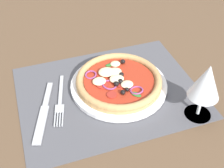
{
  "coord_description": "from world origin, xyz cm",
  "views": [
    {
      "loc": [
        17.34,
        53.48,
        52.66
      ],
      "look_at": [
        -0.92,
        0.0,
        2.61
      ],
      "focal_mm": 47.12,
      "sensor_mm": 36.0,
      "label": 1
    }
  ],
  "objects_px": {
    "pizza": "(119,80)",
    "plate": "(119,85)",
    "knife": "(44,112)",
    "wine_glass": "(206,83)",
    "fork": "(60,102)"
  },
  "relations": [
    {
      "from": "knife",
      "to": "wine_glass",
      "type": "distance_m",
      "value": 0.38
    },
    {
      "from": "fork",
      "to": "knife",
      "type": "height_order",
      "value": "knife"
    },
    {
      "from": "pizza",
      "to": "wine_glass",
      "type": "xyz_separation_m",
      "value": [
        -0.15,
        0.15,
        0.07
      ]
    },
    {
      "from": "plate",
      "to": "knife",
      "type": "xyz_separation_m",
      "value": [
        0.2,
        0.03,
        -0.0
      ]
    },
    {
      "from": "wine_glass",
      "to": "plate",
      "type": "bearing_deg",
      "value": -45.6
    },
    {
      "from": "pizza",
      "to": "plate",
      "type": "bearing_deg",
      "value": 153.99
    },
    {
      "from": "fork",
      "to": "knife",
      "type": "xyz_separation_m",
      "value": [
        0.04,
        0.02,
        0.0
      ]
    },
    {
      "from": "fork",
      "to": "knife",
      "type": "relative_size",
      "value": 0.91
    },
    {
      "from": "knife",
      "to": "wine_glass",
      "type": "height_order",
      "value": "wine_glass"
    },
    {
      "from": "fork",
      "to": "wine_glass",
      "type": "relative_size",
      "value": 1.2
    },
    {
      "from": "fork",
      "to": "wine_glass",
      "type": "xyz_separation_m",
      "value": [
        -0.31,
        0.14,
        0.1
      ]
    },
    {
      "from": "fork",
      "to": "plate",
      "type": "bearing_deg",
      "value": 107.03
    },
    {
      "from": "pizza",
      "to": "knife",
      "type": "distance_m",
      "value": 0.2
    },
    {
      "from": "pizza",
      "to": "knife",
      "type": "relative_size",
      "value": 1.15
    },
    {
      "from": "wine_glass",
      "to": "fork",
      "type": "bearing_deg",
      "value": -24.99
    }
  ]
}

